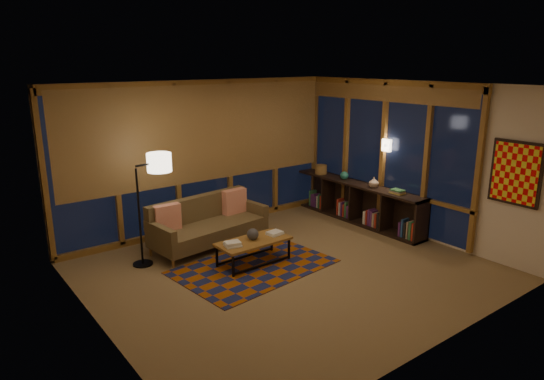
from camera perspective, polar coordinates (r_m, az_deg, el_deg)
floor at (r=7.31m, az=1.96°, el=-9.45°), size 5.50×5.00×0.01m
ceiling at (r=6.66m, az=2.17°, el=12.19°), size 5.50×5.00×0.01m
walls at (r=6.86m, az=2.06°, el=0.86°), size 5.51×5.01×2.70m
window_wall_back at (r=8.83m, az=-8.00°, el=3.94°), size 5.30×0.16×2.60m
window_wall_right at (r=9.13m, az=12.78°, el=4.08°), size 0.16×3.70×2.60m
wall_art at (r=7.83m, az=26.74°, el=1.78°), size 0.06×0.74×0.94m
wall_sconce at (r=8.96m, az=13.34°, el=5.14°), size 0.12×0.18×0.22m
sofa at (r=8.14m, az=-7.38°, el=-3.92°), size 2.04×1.02×0.80m
pillow_left at (r=7.88m, az=-12.21°, el=-3.15°), size 0.43×0.16×0.43m
pillow_right at (r=8.58m, az=-4.47°, el=-1.27°), size 0.46×0.18×0.45m
area_rug at (r=7.43m, az=-2.17°, el=-8.98°), size 2.43×1.75×0.01m
coffee_table at (r=7.48m, az=-2.17°, el=-7.28°), size 1.15×0.54×0.38m
book_stack_a at (r=7.20m, az=-4.70°, el=-6.33°), size 0.26×0.23×0.07m
book_stack_b at (r=7.63m, az=0.35°, el=-5.09°), size 0.25×0.21×0.05m
ceramic_pot at (r=7.40m, az=-2.28°, el=-5.19°), size 0.23×0.23×0.18m
floor_lamp at (r=7.48m, az=-15.37°, el=-2.49°), size 0.61×0.43×1.69m
bookshelf at (r=9.48m, az=9.86°, el=-1.40°), size 0.40×3.05×0.76m
basket at (r=10.02m, az=5.78°, el=2.43°), size 0.28×0.28×0.18m
teal_bowl at (r=9.58m, az=8.50°, el=1.70°), size 0.18×0.18×0.16m
vase at (r=9.09m, az=11.89°, el=0.91°), size 0.22×0.22×0.19m
shelf_book_stack at (r=8.77m, az=14.54°, el=-0.16°), size 0.26×0.31×0.08m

